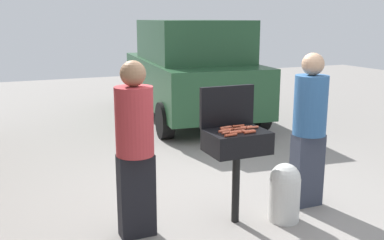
{
  "coord_description": "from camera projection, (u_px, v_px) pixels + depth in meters",
  "views": [
    {
      "loc": [
        -2.32,
        -3.92,
        2.06
      ],
      "look_at": [
        -0.47,
        0.37,
        1.0
      ],
      "focal_mm": 42.01,
      "sensor_mm": 36.0,
      "label": 1
    }
  ],
  "objects": [
    {
      "name": "ground_plane",
      "position": [
        245.0,
        213.0,
        4.86
      ],
      "size": [
        24.0,
        24.0,
        0.0
      ],
      "primitive_type": "plane",
      "color": "gray"
    },
    {
      "name": "bbq_grill",
      "position": [
        237.0,
        145.0,
        4.48
      ],
      "size": [
        0.6,
        0.44,
        0.97
      ],
      "color": "black",
      "rests_on": "ground"
    },
    {
      "name": "grill_lid_open",
      "position": [
        227.0,
        106.0,
        4.6
      ],
      "size": [
        0.6,
        0.05,
        0.42
      ],
      "primitive_type": "cube",
      "color": "black",
      "rests_on": "bbq_grill"
    },
    {
      "name": "hot_dog_0",
      "position": [
        238.0,
        131.0,
        4.38
      ],
      "size": [
        0.13,
        0.03,
        0.03
      ],
      "primitive_type": "cylinder",
      "rotation": [
        0.0,
        1.57,
        0.04
      ],
      "color": "#C6593D",
      "rests_on": "bbq_grill"
    },
    {
      "name": "hot_dog_1",
      "position": [
        226.0,
        128.0,
        4.53
      ],
      "size": [
        0.13,
        0.04,
        0.03
      ],
      "primitive_type": "cylinder",
      "rotation": [
        0.0,
        1.57,
        0.12
      ],
      "color": "#C6593D",
      "rests_on": "bbq_grill"
    },
    {
      "name": "hot_dog_2",
      "position": [
        228.0,
        133.0,
        4.33
      ],
      "size": [
        0.13,
        0.03,
        0.03
      ],
      "primitive_type": "cylinder",
      "rotation": [
        0.0,
        1.57,
        0.04
      ],
      "color": "#C6593D",
      "rests_on": "bbq_grill"
    },
    {
      "name": "hot_dog_3",
      "position": [
        248.0,
        131.0,
        4.39
      ],
      "size": [
        0.13,
        0.04,
        0.03
      ],
      "primitive_type": "cylinder",
      "rotation": [
        0.0,
        1.57,
        -0.11
      ],
      "color": "#C6593D",
      "rests_on": "bbq_grill"
    },
    {
      "name": "hot_dog_4",
      "position": [
        250.0,
        132.0,
        4.35
      ],
      "size": [
        0.13,
        0.04,
        0.03
      ],
      "primitive_type": "cylinder",
      "rotation": [
        0.0,
        1.57,
        0.1
      ],
      "color": "#AD4228",
      "rests_on": "bbq_grill"
    },
    {
      "name": "hot_dog_5",
      "position": [
        252.0,
        127.0,
        4.53
      ],
      "size": [
        0.13,
        0.03,
        0.03
      ],
      "primitive_type": "cylinder",
      "rotation": [
        0.0,
        1.57,
        -0.03
      ],
      "color": "#C6593D",
      "rests_on": "bbq_grill"
    },
    {
      "name": "hot_dog_6",
      "position": [
        225.0,
        131.0,
        4.39
      ],
      "size": [
        0.13,
        0.03,
        0.03
      ],
      "primitive_type": "cylinder",
      "rotation": [
        0.0,
        1.57,
        0.05
      ],
      "color": "#C6593D",
      "rests_on": "bbq_grill"
    },
    {
      "name": "hot_dog_7",
      "position": [
        231.0,
        135.0,
        4.24
      ],
      "size": [
        0.13,
        0.03,
        0.03
      ],
      "primitive_type": "cylinder",
      "rotation": [
        0.0,
        1.57,
        0.06
      ],
      "color": "#AD4228",
      "rests_on": "bbq_grill"
    },
    {
      "name": "hot_dog_8",
      "position": [
        246.0,
        127.0,
        4.54
      ],
      "size": [
        0.13,
        0.03,
        0.03
      ],
      "primitive_type": "cylinder",
      "rotation": [
        0.0,
        1.57,
        -0.04
      ],
      "color": "#C6593D",
      "rests_on": "bbq_grill"
    },
    {
      "name": "hot_dog_9",
      "position": [
        227.0,
        130.0,
        4.45
      ],
      "size": [
        0.13,
        0.04,
        0.03
      ],
      "primitive_type": "cylinder",
      "rotation": [
        0.0,
        1.57,
        -0.11
      ],
      "color": "#AD4228",
      "rests_on": "bbq_grill"
    },
    {
      "name": "hot_dog_10",
      "position": [
        240.0,
        129.0,
        4.48
      ],
      "size": [
        0.13,
        0.04,
        0.03
      ],
      "primitive_type": "cylinder",
      "rotation": [
        0.0,
        1.57,
        -0.1
      ],
      "color": "#B74C33",
      "rests_on": "bbq_grill"
    },
    {
      "name": "hot_dog_11",
      "position": [
        235.0,
        133.0,
        4.33
      ],
      "size": [
        0.13,
        0.03,
        0.03
      ],
      "primitive_type": "cylinder",
      "rotation": [
        0.0,
        1.57,
        -0.02
      ],
      "color": "#AD4228",
      "rests_on": "bbq_grill"
    },
    {
      "name": "hot_dog_12",
      "position": [
        238.0,
        126.0,
        4.59
      ],
      "size": [
        0.13,
        0.03,
        0.03
      ],
      "primitive_type": "cylinder",
      "rotation": [
        0.0,
        1.57,
        -0.07
      ],
      "color": "#AD4228",
      "rests_on": "bbq_grill"
    },
    {
      "name": "propane_tank",
      "position": [
        285.0,
        191.0,
        4.62
      ],
      "size": [
        0.32,
        0.32,
        0.62
      ],
      "color": "silver",
      "rests_on": "ground"
    },
    {
      "name": "person_left",
      "position": [
        135.0,
        144.0,
        4.17
      ],
      "size": [
        0.36,
        0.36,
        1.69
      ],
      "rotation": [
        0.0,
        0.0,
        -0.28
      ],
      "color": "black",
      "rests_on": "ground"
    },
    {
      "name": "person_right",
      "position": [
        309.0,
        125.0,
        4.88
      ],
      "size": [
        0.36,
        0.36,
        1.71
      ],
      "rotation": [
        0.0,
        0.0,
        3.35
      ],
      "color": "#333847",
      "rests_on": "ground"
    },
    {
      "name": "parked_minivan",
      "position": [
        190.0,
        69.0,
        9.29
      ],
      "size": [
        2.42,
        4.58,
        2.02
      ],
      "rotation": [
        0.0,
        0.0,
        3.03
      ],
      "color": "#234C2D",
      "rests_on": "ground"
    }
  ]
}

